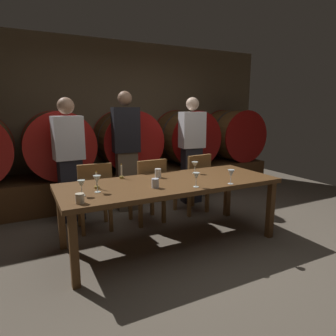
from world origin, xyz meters
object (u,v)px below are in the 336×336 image
Objects in this scene: wine_barrel_center at (127,141)px; candle_right at (122,174)px; chair_left at (95,194)px; wine_glass_far_right at (231,174)px; wine_glass_far_left at (81,184)px; candle_left at (97,184)px; dining_table at (170,187)px; chair_center at (149,188)px; wine_barrel_far_right at (233,135)px; cup_center at (155,183)px; wine_barrel_left at (58,144)px; wine_barrel_right at (186,138)px; chair_right at (194,181)px; cup_left at (80,198)px; guest_left at (69,159)px; wine_glass_left at (97,180)px; wine_glass_center at (196,177)px; wine_glass_right at (195,165)px; cup_right at (158,173)px; guest_center at (126,151)px; guest_right at (192,150)px.

wine_barrel_center is 1.69m from candle_right.
wine_glass_far_right reaches higher than chair_left.
wine_glass_far_right reaches higher than wine_glass_far_left.
dining_table is at bearing -4.61° from candle_left.
wine_barrel_center is at bearing -99.87° from chair_center.
wine_barrel_far_right reaches higher than cup_center.
chair_left is at bearing 80.08° from candle_left.
wine_barrel_left is 1.00× the size of wine_barrel_right.
candle_right is (-1.21, -0.35, 0.29)m from chair_right.
cup_left is at bearing 75.24° from chair_left.
guest_left is (-2.22, -0.69, -0.13)m from wine_barrel_right.
cup_center is (0.67, -2.11, -0.21)m from wine_barrel_left.
wine_glass_left is at bearing -100.76° from candle_left.
dining_table is at bearing 35.57° from chair_right.
chair_center is (-0.15, -1.28, -0.50)m from wine_barrel_center.
wine_glass_center is 1.03× the size of wine_glass_right.
wine_barrel_left is at bearing 115.78° from dining_table.
wine_glass_center reaches higher than cup_right.
candle_right is 1.87× the size of cup_center.
chair_right is 5.67× the size of wine_glass_far_right.
guest_left is 0.98m from candle_right.
cup_right is (-0.17, 0.56, -0.06)m from wine_glass_center.
guest_center reaches higher than cup_center.
wine_barrel_right is 1.15× the size of chair_left.
wine_glass_far_right is (-0.81, -2.33, -0.14)m from wine_barrel_right.
chair_center is 0.50× the size of guest_center.
wine_glass_left is 1.91× the size of cup_left.
wine_barrel_right is 2.84m from candle_left.
guest_right is 11.51× the size of wine_glass_right.
wine_barrel_center is at bearing 68.61° from candle_right.
wine_glass_right is (1.28, 0.29, -0.01)m from wine_glass_left.
guest_center is at bearing 96.56° from wine_glass_center.
guest_left is at bearing -35.98° from chair_center.
chair_left is 0.51m from candle_right.
guest_right reaches higher than cup_center.
candle_left is 1.98× the size of cup_center.
chair_left is 5.95× the size of wine_glass_far_left.
wine_barrel_left is 2.27m from wine_barrel_right.
wine_glass_right is (-0.55, -0.98, -0.03)m from guest_right.
dining_table is at bearing 98.10° from guest_center.
wine_glass_center is at bearing -11.08° from wine_glass_far_left.
guest_right is 2.13m from candle_left.
wine_barrel_left is 1.00× the size of wine_barrel_center.
guest_center is 11.65× the size of wine_glass_center.
wine_barrel_right is at bearing 43.77° from cup_left.
cup_left is (-0.60, -0.71, -0.00)m from candle_right.
wine_barrel_far_right is 3.84m from wine_glass_left.
guest_center reaches higher than guest_left.
wine_barrel_right reaches higher than wine_glass_far_right.
wine_glass_center is at bearing 50.92° from chair_right.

